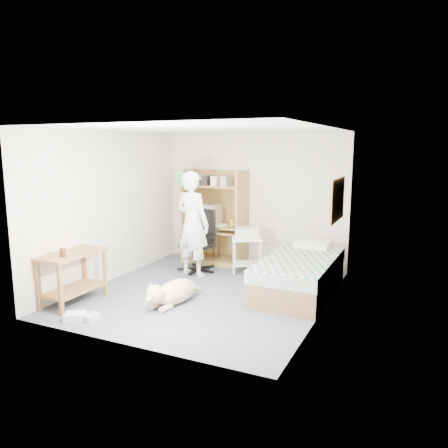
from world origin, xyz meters
name	(u,v)px	position (x,y,z in m)	size (l,w,h in m)	color
floor	(207,293)	(0.00, 0.00, 0.00)	(4.00, 4.00, 0.00)	#404A57
wall_back	(254,199)	(0.00, 2.00, 1.25)	(3.60, 0.02, 2.50)	beige
wall_right	(326,222)	(1.80, 0.00, 1.25)	(0.02, 4.00, 2.50)	beige
wall_left	(111,207)	(-1.80, 0.00, 1.25)	(0.02, 4.00, 2.50)	beige
ceiling	(206,129)	(0.00, 0.00, 2.50)	(3.60, 4.00, 0.02)	white
computer_hutch	(215,221)	(-0.70, 1.74, 0.82)	(1.20, 0.63, 1.80)	olive
bed	(299,275)	(1.30, 0.62, 0.29)	(1.02, 2.02, 0.66)	brown
side_desk	(73,270)	(-1.55, -1.20, 0.49)	(0.50, 1.00, 0.75)	brown
corkboard	(337,200)	(1.77, 0.90, 1.45)	(0.04, 0.94, 0.66)	#A17C48
office_chair	(199,249)	(-0.69, 1.05, 0.40)	(0.62, 0.62, 1.11)	black
person	(192,224)	(-0.66, 0.74, 0.92)	(0.67, 0.44, 1.84)	white
parrot	(182,180)	(-0.86, 0.76, 1.68)	(0.14, 0.24, 0.37)	#159519
dog	(173,292)	(-0.21, -0.65, 0.18)	(0.49, 1.12, 0.42)	#C9B086
printer_cart	(247,249)	(0.13, 1.33, 0.43)	(0.67, 0.61, 0.64)	white
printer	(247,232)	(0.13, 1.33, 0.73)	(0.42, 0.32, 0.18)	#B5B6B0
crt_monitor	(208,213)	(-0.86, 1.75, 0.96)	(0.45, 0.47, 0.37)	beige
keyboard	(210,230)	(-0.74, 1.58, 0.67)	(0.45, 0.16, 0.03)	beige
pencil_cup	(232,223)	(-0.30, 1.65, 0.82)	(0.08, 0.08, 0.12)	gold
drink_glass	(62,252)	(-1.50, -1.42, 0.81)	(0.08, 0.08, 0.12)	#3B1D09
floor_box_a	(75,317)	(-1.07, -1.70, 0.05)	(0.25, 0.20, 0.10)	silver
floor_box_b	(91,317)	(-0.89, -1.61, 0.04)	(0.18, 0.22, 0.08)	#A5A6A1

